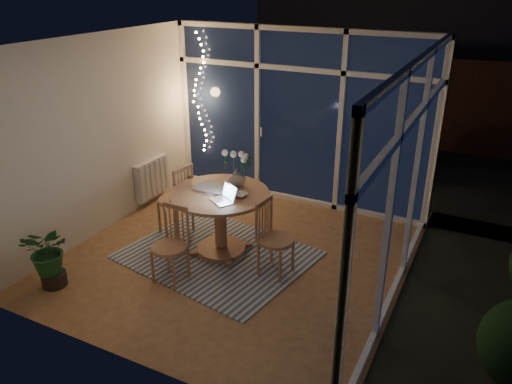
% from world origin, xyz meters
% --- Properties ---
extents(floor, '(4.00, 4.00, 0.00)m').
position_xyz_m(floor, '(0.00, 0.00, 0.00)').
color(floor, brown).
rests_on(floor, ground).
extents(ceiling, '(4.00, 4.00, 0.00)m').
position_xyz_m(ceiling, '(0.00, 0.00, 2.60)').
color(ceiling, silver).
rests_on(ceiling, wall_back).
extents(wall_back, '(4.00, 0.04, 2.60)m').
position_xyz_m(wall_back, '(0.00, 2.00, 1.30)').
color(wall_back, white).
rests_on(wall_back, floor).
extents(wall_front, '(4.00, 0.04, 2.60)m').
position_xyz_m(wall_front, '(0.00, -2.00, 1.30)').
color(wall_front, white).
rests_on(wall_front, floor).
extents(wall_left, '(0.04, 4.00, 2.60)m').
position_xyz_m(wall_left, '(-2.00, 0.00, 1.30)').
color(wall_left, white).
rests_on(wall_left, floor).
extents(wall_right, '(0.04, 4.00, 2.60)m').
position_xyz_m(wall_right, '(2.00, 0.00, 1.30)').
color(wall_right, white).
rests_on(wall_right, floor).
extents(window_wall_back, '(4.00, 0.10, 2.60)m').
position_xyz_m(window_wall_back, '(0.00, 1.96, 1.30)').
color(window_wall_back, white).
rests_on(window_wall_back, floor).
extents(window_wall_right, '(0.10, 4.00, 2.60)m').
position_xyz_m(window_wall_right, '(1.96, 0.00, 1.30)').
color(window_wall_right, white).
rests_on(window_wall_right, floor).
extents(radiator, '(0.10, 0.70, 0.58)m').
position_xyz_m(radiator, '(-1.94, 0.90, 0.40)').
color(radiator, silver).
rests_on(radiator, wall_left).
extents(fairy_lights, '(0.24, 0.10, 1.85)m').
position_xyz_m(fairy_lights, '(-1.65, 1.88, 1.52)').
color(fairy_lights, '#FFB566').
rests_on(fairy_lights, window_wall_back).
extents(garden_patio, '(12.00, 6.00, 0.10)m').
position_xyz_m(garden_patio, '(0.50, 5.00, -0.06)').
color(garden_patio, black).
rests_on(garden_patio, ground).
extents(garden_fence, '(11.00, 0.08, 1.80)m').
position_xyz_m(garden_fence, '(0.00, 5.50, 0.90)').
color(garden_fence, '#321B12').
rests_on(garden_fence, ground).
extents(neighbour_roof, '(7.00, 3.00, 2.20)m').
position_xyz_m(neighbour_roof, '(0.30, 8.50, 2.20)').
color(neighbour_roof, '#35373F').
rests_on(neighbour_roof, ground).
extents(garden_shrubs, '(0.90, 0.90, 0.90)m').
position_xyz_m(garden_shrubs, '(-0.80, 3.40, 0.45)').
color(garden_shrubs, black).
rests_on(garden_shrubs, ground).
extents(rug, '(2.45, 2.09, 0.01)m').
position_xyz_m(rug, '(-0.23, -0.04, 0.01)').
color(rug, beige).
rests_on(rug, floor).
extents(dining_table, '(1.40, 1.40, 0.83)m').
position_xyz_m(dining_table, '(-0.23, 0.06, 0.41)').
color(dining_table, '#A06C48').
rests_on(dining_table, floor).
extents(chair_left, '(0.52, 0.52, 1.01)m').
position_xyz_m(chair_left, '(-1.05, 0.25, 0.50)').
color(chair_left, '#A06C48').
rests_on(chair_left, floor).
extents(chair_right, '(0.48, 0.48, 0.94)m').
position_xyz_m(chair_right, '(0.59, -0.08, 0.47)').
color(chair_right, '#A06C48').
rests_on(chair_right, floor).
extents(chair_front, '(0.43, 0.43, 0.92)m').
position_xyz_m(chair_front, '(-0.42, -0.75, 0.46)').
color(chair_front, '#A06C48').
rests_on(chair_front, floor).
extents(laptop, '(0.38, 0.37, 0.21)m').
position_xyz_m(laptop, '(-0.08, -0.15, 0.93)').
color(laptop, silver).
rests_on(laptop, dining_table).
extents(flower_vase, '(0.23, 0.23, 0.21)m').
position_xyz_m(flower_vase, '(-0.14, 0.33, 0.93)').
color(flower_vase, silver).
rests_on(flower_vase, dining_table).
extents(bowl, '(0.18, 0.18, 0.04)m').
position_xyz_m(bowl, '(0.05, 0.07, 0.85)').
color(bowl, silver).
rests_on(bowl, dining_table).
extents(newspapers, '(0.39, 0.31, 0.02)m').
position_xyz_m(newspapers, '(-0.40, 0.13, 0.84)').
color(newspapers, silver).
rests_on(newspapers, dining_table).
extents(phone, '(0.11, 0.07, 0.01)m').
position_xyz_m(phone, '(-0.17, -0.05, 0.83)').
color(phone, black).
rests_on(phone, dining_table).
extents(potted_plant, '(0.61, 0.55, 0.76)m').
position_xyz_m(potted_plant, '(-1.55, -1.43, 0.38)').
color(potted_plant, '#1B4E24').
rests_on(potted_plant, floor).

